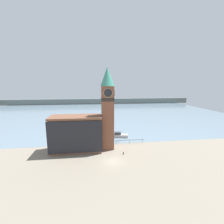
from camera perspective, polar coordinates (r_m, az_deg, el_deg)
The scene contains 8 objects.
ground_plane at distance 37.84m, azimuth 0.23°, elevation -18.24°, with size 160.00×160.00×0.00m, color gray.
water at distance 105.41m, azimuth -4.62°, elevation 0.38°, with size 160.00×120.00×0.00m.
far_shoreline at distance 144.66m, azimuth -5.32°, elevation 4.07°, with size 180.00×3.00×5.00m.
pier_railing at distance 48.03m, azimuth 6.75°, elevation -10.69°, with size 9.03×0.08×1.09m.
clock_tower at distance 41.42m, azimuth -1.69°, elevation 2.05°, with size 3.77×3.77×22.84m.
pier_building at distance 42.76m, azimuth -13.39°, elevation -7.93°, with size 13.97×6.39×9.77m.
boat_near at distance 53.12m, azimuth 3.00°, elevation -8.84°, with size 5.40×2.70×1.82m.
mooring_bollard_near at distance 41.03m, azimuth 4.36°, elevation -15.29°, with size 0.26×0.26×0.70m.
Camera 1 is at (-4.20, -32.98, 18.08)m, focal length 24.00 mm.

